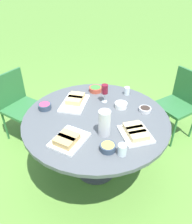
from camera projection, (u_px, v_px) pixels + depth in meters
name	position (u px, v px, depth m)	size (l,w,h in m)	color
ground_plane	(96.00, 169.00, 2.54)	(40.00, 40.00, 0.00)	#5B8C38
dining_table	(96.00, 124.00, 2.17)	(1.42, 1.42, 0.74)	#4C4C51
chair_near_left	(181.00, 100.00, 2.81)	(0.46, 0.44, 0.89)	#2D6B38
chair_near_right	(18.00, 102.00, 2.77)	(0.56, 0.57, 0.89)	#2D6B38
water_pitcher	(104.00, 123.00, 1.85)	(0.11, 0.11, 0.24)	silver
wine_glass	(105.00, 90.00, 2.28)	(0.07, 0.07, 0.20)	silver
platter_bread_main	(136.00, 132.00, 1.88)	(0.35, 0.32, 0.07)	white
platter_charcuterie	(75.00, 101.00, 2.32)	(0.44, 0.44, 0.07)	white
platter_sandwich_side	(68.00, 140.00, 1.81)	(0.36, 0.39, 0.07)	white
bowl_fries	(108.00, 147.00, 1.73)	(0.13, 0.13, 0.05)	#334256
bowl_salad	(96.00, 89.00, 2.54)	(0.15, 0.15, 0.05)	#B74733
bowl_olives	(145.00, 109.00, 2.19)	(0.12, 0.12, 0.04)	silver
bowl_dip_red	(45.00, 106.00, 2.23)	(0.13, 0.13, 0.06)	#334256
bowl_dip_cream	(121.00, 105.00, 2.25)	(0.13, 0.13, 0.05)	white
cup_water_near	(122.00, 150.00, 1.68)	(0.07, 0.07, 0.10)	silver
cup_water_far	(127.00, 91.00, 2.46)	(0.06, 0.06, 0.09)	silver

